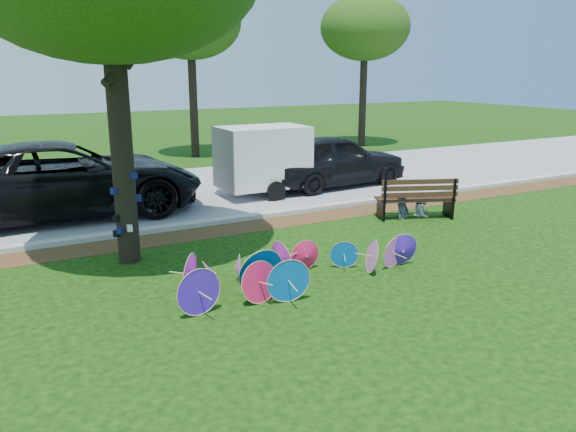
% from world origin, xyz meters
% --- Properties ---
extents(ground, '(90.00, 90.00, 0.00)m').
position_xyz_m(ground, '(0.00, 0.00, 0.00)').
color(ground, black).
rests_on(ground, ground).
extents(mulch_strip, '(90.00, 1.00, 0.01)m').
position_xyz_m(mulch_strip, '(0.00, 4.50, 0.01)').
color(mulch_strip, '#472D16').
rests_on(mulch_strip, ground).
extents(curb, '(90.00, 0.30, 0.12)m').
position_xyz_m(curb, '(0.00, 5.20, 0.06)').
color(curb, '#B7B5AD').
rests_on(curb, ground).
extents(street, '(90.00, 8.00, 0.01)m').
position_xyz_m(street, '(0.00, 9.35, 0.01)').
color(street, gray).
rests_on(street, ground).
extents(parasol_pile, '(5.16, 1.69, 0.88)m').
position_xyz_m(parasol_pile, '(-0.38, 0.55, 0.37)').
color(parasol_pile, blue).
rests_on(parasol_pile, ground).
extents(black_van, '(7.30, 3.53, 2.00)m').
position_xyz_m(black_van, '(-3.14, 7.86, 1.00)').
color(black_van, black).
rests_on(black_van, ground).
extents(dark_pickup, '(5.36, 2.46, 1.78)m').
position_xyz_m(dark_pickup, '(5.29, 7.83, 0.89)').
color(dark_pickup, black).
rests_on(dark_pickup, ground).
extents(cargo_trailer, '(2.65, 1.68, 2.45)m').
position_xyz_m(cargo_trailer, '(2.62, 7.61, 1.23)').
color(cargo_trailer, white).
rests_on(cargo_trailer, ground).
extents(park_bench, '(2.23, 1.51, 1.09)m').
position_xyz_m(park_bench, '(5.02, 3.30, 0.54)').
color(park_bench, black).
rests_on(park_bench, ground).
extents(person_left, '(0.57, 0.48, 1.34)m').
position_xyz_m(person_left, '(4.67, 3.35, 0.67)').
color(person_left, '#3D4353').
rests_on(person_left, ground).
extents(person_right, '(0.76, 0.70, 1.27)m').
position_xyz_m(person_right, '(5.37, 3.35, 0.64)').
color(person_right, silver).
rests_on(person_right, ground).
extents(bg_trees, '(25.73, 5.50, 7.40)m').
position_xyz_m(bg_trees, '(2.05, 15.66, 5.77)').
color(bg_trees, black).
rests_on(bg_trees, ground).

